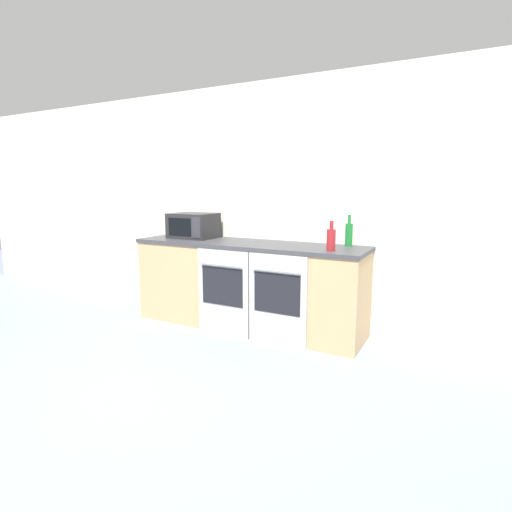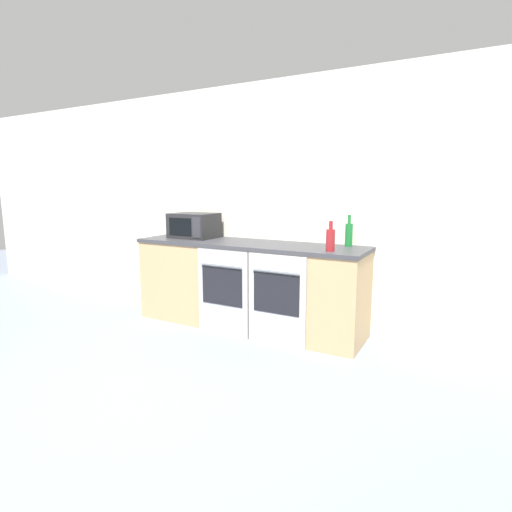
{
  "view_description": "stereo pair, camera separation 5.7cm",
  "coord_description": "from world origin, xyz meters",
  "views": [
    {
      "loc": [
        2.01,
        -1.59,
        1.47
      ],
      "look_at": [
        0.1,
        2.05,
        0.78
      ],
      "focal_mm": 28.0,
      "sensor_mm": 36.0,
      "label": 1
    },
    {
      "loc": [
        2.06,
        -1.56,
        1.47
      ],
      "look_at": [
        0.1,
        2.05,
        0.78
      ],
      "focal_mm": 28.0,
      "sensor_mm": 36.0,
      "label": 2
    }
  ],
  "objects": [
    {
      "name": "bottle_green",
      "position": [
        1.01,
        2.27,
        1.04
      ],
      "size": [
        0.07,
        0.07,
        0.31
      ],
      "color": "#19722D",
      "rests_on": "counter_back"
    },
    {
      "name": "counter_back",
      "position": [
        0.0,
        2.05,
        0.46
      ],
      "size": [
        2.51,
        0.66,
        0.92
      ],
      "color": "tan",
      "rests_on": "ground_plane"
    },
    {
      "name": "bottle_red",
      "position": [
        0.95,
        1.89,
        1.03
      ],
      "size": [
        0.08,
        0.08,
        0.27
      ],
      "color": "maroon",
      "rests_on": "counter_back"
    },
    {
      "name": "oven_right",
      "position": [
        0.5,
        1.71,
        0.44
      ],
      "size": [
        0.59,
        0.06,
        0.87
      ],
      "color": "#B7BABF",
      "rests_on": "ground_plane"
    },
    {
      "name": "wall_back",
      "position": [
        0.0,
        2.39,
        1.3
      ],
      "size": [
        10.0,
        0.06,
        2.6
      ],
      "color": "silver",
      "rests_on": "ground_plane"
    },
    {
      "name": "oven_left",
      "position": [
        -0.1,
        1.71,
        0.44
      ],
      "size": [
        0.59,
        0.06,
        0.87
      ],
      "color": "#A8AAAF",
      "rests_on": "ground_plane"
    },
    {
      "name": "microwave",
      "position": [
        -0.74,
        2.1,
        1.06
      ],
      "size": [
        0.5,
        0.39,
        0.28
      ],
      "color": "#232326",
      "rests_on": "counter_back"
    },
    {
      "name": "ground_plane",
      "position": [
        0.0,
        0.0,
        0.0
      ],
      "size": [
        16.0,
        16.0,
        0.0
      ],
      "primitive_type": "plane",
      "color": "gray"
    }
  ]
}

